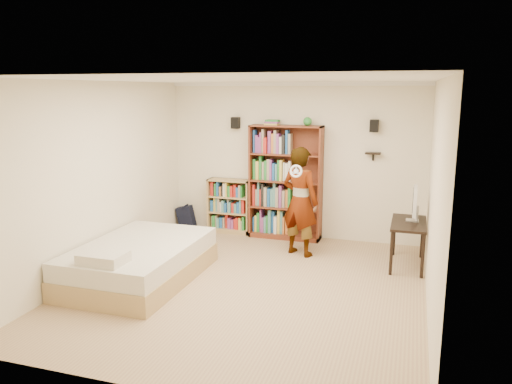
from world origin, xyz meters
TOP-DOWN VIEW (x-y plane):
  - ground at (0.00, 0.00)m, footprint 4.50×5.00m
  - room_shell at (0.00, 0.00)m, footprint 4.52×5.02m
  - crown_molding at (0.00, 0.00)m, footprint 4.50×5.00m
  - speaker_left at (-1.05, 2.40)m, footprint 0.14×0.12m
  - speaker_right at (1.35, 2.40)m, footprint 0.14×0.12m
  - wall_shelf at (1.35, 2.41)m, footprint 0.25×0.16m
  - tall_bookshelf at (-0.10, 2.32)m, footprint 1.25×0.37m
  - low_bookshelf at (-1.16, 2.35)m, footprint 0.79×0.29m
  - computer_desk at (1.98, 1.46)m, footprint 0.49×0.98m
  - imac at (2.03, 1.55)m, footprint 0.15×0.52m
  - daybed at (-1.52, -0.22)m, footprint 1.42×2.19m
  - person at (0.34, 1.50)m, footprint 0.74×0.62m
  - wii_wheel at (0.34, 1.18)m, footprint 0.19×0.07m
  - navy_bag at (-2.04, 2.35)m, footprint 0.33×0.22m

SIDE VIEW (x-z plane):
  - ground at x=0.00m, z-range -0.01..0.01m
  - navy_bag at x=-2.04m, z-range 0.00..0.44m
  - daybed at x=-1.52m, z-range 0.00..0.64m
  - computer_desk at x=1.98m, z-range 0.00..0.67m
  - low_bookshelf at x=-1.16m, z-range 0.00..0.98m
  - person at x=0.34m, z-range 0.00..1.73m
  - imac at x=2.03m, z-range 0.67..1.18m
  - tall_bookshelf at x=-0.10m, z-range 0.00..1.98m
  - wii_wheel at x=0.34m, z-range 1.29..1.49m
  - wall_shelf at x=1.35m, z-range 1.54..1.56m
  - room_shell at x=0.00m, z-range 0.41..3.12m
  - speaker_left at x=-1.05m, z-range 1.90..2.10m
  - speaker_right at x=1.35m, z-range 1.90..2.10m
  - crown_molding at x=0.00m, z-range 2.64..2.70m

